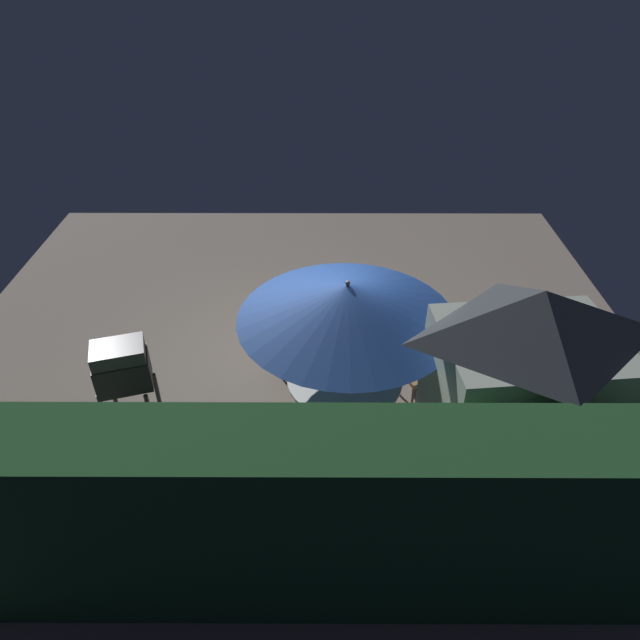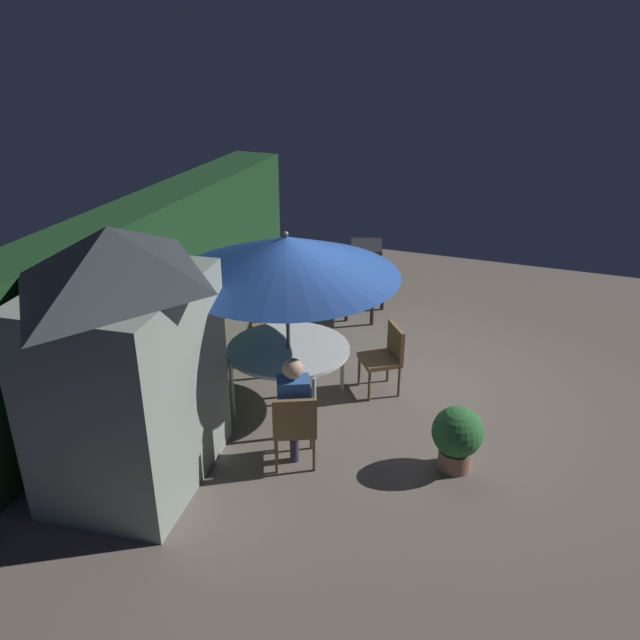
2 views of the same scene
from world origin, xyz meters
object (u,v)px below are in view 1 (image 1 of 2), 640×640
(patio_umbrella, at_px, (347,302))
(chair_near_shed, at_px, (374,469))
(potted_plant_by_shed, at_px, (375,308))
(patio_table, at_px, (345,380))
(chair_toward_hedge, at_px, (292,345))
(person_in_blue, at_px, (421,354))
(garden_shed, at_px, (518,395))
(chair_far_side, at_px, (424,367))
(person_in_red, at_px, (373,448))
(bbq_grill, at_px, (122,368))
(chair_toward_house, at_px, (254,436))

(patio_umbrella, xyz_separation_m, chair_near_shed, (-0.31, 1.27, -1.44))
(chair_near_shed, distance_m, potted_plant_by_shed, 3.44)
(patio_table, height_order, potted_plant_by_shed, patio_table)
(chair_toward_hedge, bearing_deg, person_in_blue, 163.15)
(garden_shed, bearing_deg, patio_table, -27.81)
(chair_far_side, bearing_deg, person_in_blue, 24.95)
(person_in_red, bearing_deg, bbq_grill, -22.24)
(patio_umbrella, distance_m, chair_toward_house, 1.97)
(patio_umbrella, relative_size, chair_far_side, 2.93)
(chair_toward_house, bearing_deg, bbq_grill, -26.22)
(bbq_grill, xyz_separation_m, potted_plant_by_shed, (-3.49, -2.04, -0.44))
(garden_shed, height_order, potted_plant_by_shed, garden_shed)
(chair_near_shed, xyz_separation_m, chair_toward_hedge, (1.04, -2.30, 0.00))
(chair_near_shed, xyz_separation_m, person_in_blue, (-0.75, -1.76, 0.26))
(bbq_grill, distance_m, person_in_blue, 3.98)
(chair_far_side, bearing_deg, chair_near_shed, 65.20)
(potted_plant_by_shed, height_order, person_in_red, person_in_red)
(patio_table, distance_m, chair_toward_hedge, 1.29)
(chair_far_side, distance_m, person_in_blue, 0.28)
(chair_near_shed, relative_size, potted_plant_by_shed, 1.23)
(patio_umbrella, height_order, bbq_grill, patio_umbrella)
(chair_near_shed, relative_size, chair_toward_hedge, 1.00)
(patio_table, height_order, chair_far_side, chair_far_side)
(chair_toward_house, height_order, person_in_blue, person_in_blue)
(patio_table, relative_size, chair_far_side, 1.66)
(bbq_grill, relative_size, person_in_red, 0.95)
(chair_near_shed, relative_size, person_in_blue, 0.71)
(chair_toward_hedge, relative_size, potted_plant_by_shed, 1.23)
(garden_shed, bearing_deg, person_in_red, 7.78)
(patio_table, relative_size, patio_umbrella, 0.57)
(garden_shed, xyz_separation_m, bbq_grill, (4.74, -1.09, -0.55))
(potted_plant_by_shed, bearing_deg, bbq_grill, 30.33)
(person_in_red, bearing_deg, patio_table, -76.44)
(chair_far_side, distance_m, potted_plant_by_shed, 1.73)
(patio_umbrella, bearing_deg, person_in_blue, -155.05)
(patio_table, xyz_separation_m, person_in_red, (-0.28, 1.18, 0.04))
(chair_toward_hedge, bearing_deg, chair_toward_house, 78.14)
(chair_toward_hedge, xyz_separation_m, potted_plant_by_shed, (-1.32, -1.13, -0.12))
(chair_far_side, relative_size, person_in_blue, 0.71)
(chair_toward_hedge, bearing_deg, person_in_red, 114.78)
(person_in_blue, bearing_deg, chair_near_shed, 66.86)
(chair_toward_house, relative_size, person_in_red, 0.71)
(chair_near_shed, xyz_separation_m, chair_far_side, (-0.83, -1.79, 0.00))
(garden_shed, relative_size, chair_toward_hedge, 3.05)
(garden_shed, distance_m, patio_umbrella, 2.15)
(person_in_blue, bearing_deg, bbq_grill, 5.32)
(chair_toward_hedge, distance_m, person_in_blue, 1.89)
(patio_table, bearing_deg, person_in_red, 103.56)
(patio_umbrella, xyz_separation_m, person_in_red, (-0.28, 1.18, -1.18))
(chair_toward_hedge, relative_size, person_in_red, 0.71)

